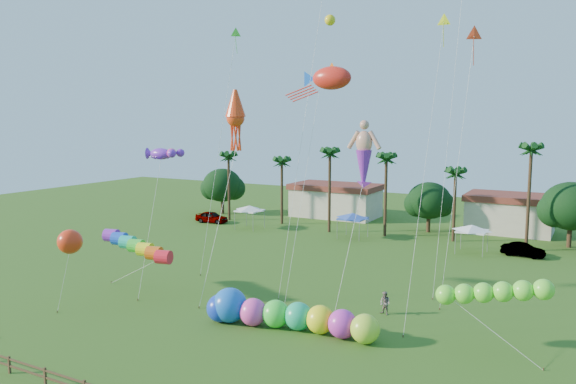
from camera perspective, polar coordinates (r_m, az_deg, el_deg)
The scene contains 19 objects.
ground at distance 34.18m, azimuth -8.48°, elevation -17.09°, with size 160.00×160.00×0.00m, color #285116.
tree_line at distance 71.04m, azimuth 15.94°, elevation -0.88°, with size 69.46×8.91×11.00m.
buildings_row at distance 78.78m, azimuth 12.14°, elevation -1.65°, with size 35.00×7.00×4.00m.
tent_row at distance 66.88m, azimuth 6.39°, elevation -2.47°, with size 31.00×4.00×0.60m.
car_a at distance 78.12m, azimuth -7.77°, elevation -2.54°, with size 1.84×4.58×1.56m, color #4C4C54.
car_b at distance 63.35m, azimuth 22.76°, elevation -5.44°, with size 1.48×4.25×1.40m, color #4C4C54.
spectator_b at distance 42.16m, azimuth 9.83°, elevation -11.07°, with size 0.83×0.65×1.70m, color gray.
caterpillar_inflatable at distance 38.69m, azimuth -0.10°, elevation -12.41°, with size 12.00×3.43×2.44m.
blue_ball at distance 40.45m, azimuth -6.87°, elevation -11.62°, with size 1.97×1.97×1.97m, color #1637CA.
rainbow_tube at distance 45.84m, azimuth -14.43°, elevation -6.13°, with size 9.63×2.47×4.15m.
green_worm at distance 36.35m, azimuth 15.73°, elevation -10.02°, with size 9.08×1.74×4.15m.
orange_ball_kite at distance 44.03m, azimuth -21.28°, elevation -4.72°, with size 1.86×1.86×6.17m.
merman_kite at distance 39.47m, azimuth 7.71°, elevation 3.36°, with size 2.20×4.60×13.67m.
fish_kite at distance 45.83m, azimuth 4.46°, elevation 11.46°, with size 4.97×6.42×18.44m.
squid_kite at distance 44.70m, azimuth -5.36°, elevation 7.50°, with size 1.97×5.55×16.56m.
lobster_kite at distance 47.24m, azimuth -12.81°, elevation 3.80°, with size 3.54×4.73×12.00m.
delta_kite_red at distance 45.28m, azimuth 18.35°, elevation 14.61°, with size 1.78×3.68×21.06m.
delta_kite_yellow at distance 40.47m, azimuth 15.44°, elevation 15.58°, with size 1.37×4.80×21.20m.
delta_kite_green at distance 52.97m, azimuth -5.42°, elevation 15.13°, with size 2.10×4.37×22.43m.
Camera 1 is at (19.05, -24.63, 14.10)m, focal length 35.00 mm.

